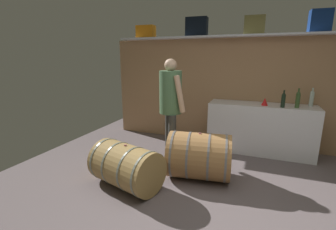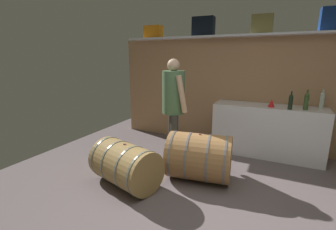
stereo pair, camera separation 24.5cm
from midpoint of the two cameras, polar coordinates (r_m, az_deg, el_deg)
ground_plane at (r=3.26m, az=13.07°, el=-18.28°), size 6.74×8.40×0.02m
back_wall_panel at (r=4.77m, az=17.22°, el=4.97°), size 5.54×0.10×2.05m
high_shelf_board at (r=4.59m, az=18.02°, el=17.67°), size 5.10×0.40×0.03m
toolcase_orange at (r=5.17m, az=-6.78°, el=19.23°), size 0.37×0.21×0.25m
toolcase_black at (r=4.78m, az=5.37°, el=20.32°), size 0.41×0.23×0.34m
toolcase_olive at (r=4.60m, az=18.55°, el=19.73°), size 0.34×0.30×0.31m
toolcase_navy at (r=4.64m, az=31.38°, el=18.71°), size 0.32×0.23×0.35m
work_cabinet at (r=4.56m, az=19.77°, el=-3.09°), size 1.81×0.54×0.89m
wine_bottle_clear at (r=4.62m, az=29.97°, el=3.55°), size 0.07×0.07×0.31m
wine_bottle_dark at (r=4.27m, az=24.50°, el=3.31°), size 0.06×0.06×0.29m
wine_bottle_green at (r=4.36m, az=27.34°, el=3.38°), size 0.07×0.07×0.32m
wine_glass at (r=4.53m, az=27.34°, el=3.04°), size 0.08×0.08×0.13m
red_funnel at (r=4.36m, az=20.74°, el=3.01°), size 0.11×0.11×0.13m
wine_barrel_near at (r=3.29m, az=-12.12°, el=-11.93°), size 1.04×0.81×0.59m
wine_barrel_far at (r=3.43m, az=5.47°, el=-9.76°), size 0.95×0.77×0.68m
winemaker_pouring at (r=3.81m, az=-1.13°, el=3.61°), size 0.47×0.53×1.68m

